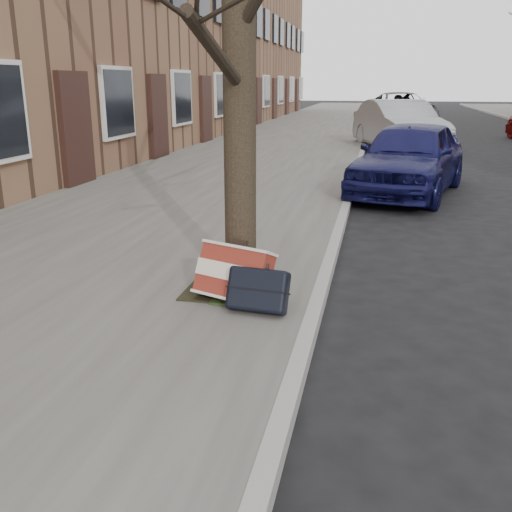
% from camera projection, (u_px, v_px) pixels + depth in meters
% --- Properties ---
extents(ground, '(120.00, 120.00, 0.00)m').
position_uv_depth(ground, '(491.00, 390.00, 3.69)').
color(ground, black).
rests_on(ground, ground).
extents(near_sidewalk, '(5.00, 70.00, 0.12)m').
position_uv_depth(near_sidewalk, '(288.00, 142.00, 18.44)').
color(near_sidewalk, slate).
rests_on(near_sidewalk, ground).
extents(house_near, '(6.80, 40.00, 7.00)m').
position_uv_depth(house_near, '(125.00, 34.00, 19.55)').
color(house_near, brown).
rests_on(house_near, ground).
extents(dirt_patch, '(0.85, 0.85, 0.02)m').
position_uv_depth(dirt_patch, '(236.00, 287.00, 5.18)').
color(dirt_patch, black).
rests_on(dirt_patch, near_sidewalk).
extents(suitcase_red, '(0.72, 0.56, 0.50)m').
position_uv_depth(suitcase_red, '(234.00, 274.00, 4.79)').
color(suitcase_red, maroon).
rests_on(suitcase_red, near_sidewalk).
extents(suitcase_navy, '(0.52, 0.34, 0.39)m').
position_uv_depth(suitcase_navy, '(258.00, 289.00, 4.59)').
color(suitcase_navy, black).
rests_on(suitcase_navy, near_sidewalk).
extents(car_near_front, '(2.41, 4.04, 1.29)m').
position_uv_depth(car_near_front, '(410.00, 157.00, 10.00)').
color(car_near_front, '#111144').
rests_on(car_near_front, ground).
extents(car_near_mid, '(2.81, 4.60, 1.43)m').
position_uv_depth(car_near_mid, '(399.00, 126.00, 16.22)').
color(car_near_mid, '#96999D').
rests_on(car_near_mid, ground).
extents(car_near_back, '(3.52, 5.70, 1.47)m').
position_uv_depth(car_near_back, '(400.00, 109.00, 25.97)').
color(car_near_back, '#36363B').
rests_on(car_near_back, ground).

